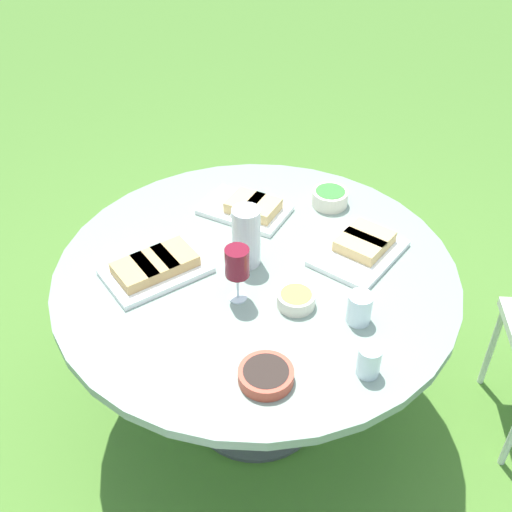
% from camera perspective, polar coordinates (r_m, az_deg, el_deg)
% --- Properties ---
extents(ground_plane, '(40.00, 40.00, 0.00)m').
position_cam_1_polar(ground_plane, '(2.70, -0.00, -13.22)').
color(ground_plane, '#4C7A2D').
extents(dining_table, '(1.36, 1.36, 0.74)m').
position_cam_1_polar(dining_table, '(2.22, -0.00, -3.22)').
color(dining_table, '#4C4C51').
rests_on(dining_table, ground_plane).
extents(water_pitcher, '(0.10, 0.09, 0.22)m').
position_cam_1_polar(water_pitcher, '(2.12, -0.88, 1.73)').
color(water_pitcher, silver).
rests_on(water_pitcher, dining_table).
extents(wine_glass, '(0.08, 0.08, 0.20)m').
position_cam_1_polar(wine_glass, '(1.96, -1.68, -0.70)').
color(wine_glass, silver).
rests_on(wine_glass, dining_table).
extents(platter_bread_main, '(0.36, 0.39, 0.06)m').
position_cam_1_polar(platter_bread_main, '(2.24, 9.36, 0.75)').
color(platter_bread_main, white).
rests_on(platter_bread_main, dining_table).
extents(platter_charcuterie, '(0.36, 0.29, 0.06)m').
position_cam_1_polar(platter_charcuterie, '(2.40, -0.64, 4.30)').
color(platter_charcuterie, white).
rests_on(platter_charcuterie, dining_table).
extents(platter_sandwich_side, '(0.39, 0.39, 0.06)m').
position_cam_1_polar(platter_sandwich_side, '(2.15, -8.91, -0.98)').
color(platter_sandwich_side, white).
rests_on(platter_sandwich_side, dining_table).
extents(bowl_fries, '(0.12, 0.12, 0.05)m').
position_cam_1_polar(bowl_fries, '(2.02, 3.57, -3.82)').
color(bowl_fries, beige).
rests_on(bowl_fries, dining_table).
extents(bowl_salad, '(0.14, 0.14, 0.06)m').
position_cam_1_polar(bowl_salad, '(2.46, 6.59, 5.24)').
color(bowl_salad, beige).
rests_on(bowl_salad, dining_table).
extents(bowl_olives, '(0.16, 0.16, 0.04)m').
position_cam_1_polar(bowl_olives, '(1.81, 0.89, -10.52)').
color(bowl_olives, '#B74733').
rests_on(bowl_olives, dining_table).
extents(cup_water_near, '(0.07, 0.07, 0.10)m').
position_cam_1_polar(cup_water_near, '(1.83, 10.00, -9.17)').
color(cup_water_near, silver).
rests_on(cup_water_near, dining_table).
extents(cup_water_far, '(0.08, 0.08, 0.10)m').
position_cam_1_polar(cup_water_far, '(1.97, 9.18, -4.61)').
color(cup_water_far, silver).
rests_on(cup_water_far, dining_table).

